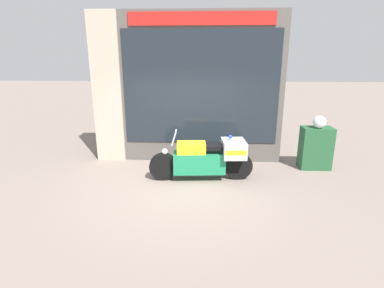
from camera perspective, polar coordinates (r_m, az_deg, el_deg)
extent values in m
plane|color=gray|center=(6.70, -1.85, -8.33)|extent=(60.00, 60.00, 0.00)
cube|color=#56514C|center=(8.13, -0.83, 10.42)|extent=(5.05, 0.40, 3.92)
cube|color=#B2A893|center=(8.56, -15.46, 10.14)|extent=(0.78, 0.55, 3.92)
cube|color=#1E262D|center=(7.90, 1.69, 10.60)|extent=(4.04, 0.02, 2.92)
cube|color=red|center=(7.91, 1.79, 22.82)|extent=(3.64, 0.03, 0.32)
cube|color=slate|center=(8.47, 1.35, -1.01)|extent=(3.82, 0.30, 0.55)
cube|color=silver|center=(8.37, 1.42, 5.50)|extent=(3.82, 0.02, 1.39)
cube|color=beige|center=(8.13, 1.43, 10.08)|extent=(3.82, 0.30, 0.02)
cube|color=#C68E19|center=(8.24, -6.94, 10.33)|extent=(0.18, 0.04, 0.06)
cube|color=#B7B2A8|center=(8.13, 1.43, 10.36)|extent=(0.18, 0.04, 0.06)
cube|color=maroon|center=(8.19, 9.85, 10.17)|extent=(0.18, 0.04, 0.06)
cube|color=red|center=(8.43, -7.63, 1.66)|extent=(0.19, 0.02, 0.27)
cube|color=white|center=(8.31, -1.67, 1.59)|extent=(0.19, 0.03, 0.27)
cube|color=#2866B7|center=(8.29, 4.39, 1.51)|extent=(0.19, 0.03, 0.27)
cube|color=orange|center=(8.36, 10.42, 1.42)|extent=(0.19, 0.03, 0.27)
cylinder|color=black|center=(7.04, -5.49, -4.29)|extent=(0.66, 0.19, 0.65)
cylinder|color=black|center=(7.14, 8.83, -4.13)|extent=(0.66, 0.19, 0.65)
cube|color=#1E8456|center=(7.00, 1.37, -3.53)|extent=(1.23, 0.52, 0.48)
cube|color=yellow|center=(6.88, -0.15, -0.82)|extent=(0.68, 0.44, 0.28)
cube|color=black|center=(6.90, 3.65, -0.56)|extent=(0.72, 0.38, 0.10)
cube|color=#B7B7BC|center=(6.98, 7.92, -0.84)|extent=(0.57, 0.72, 0.38)
cube|color=yellow|center=(6.98, 7.92, -0.84)|extent=(0.52, 0.73, 0.11)
cube|color=#B2BCC6|center=(6.81, -3.45, 1.27)|extent=(0.15, 0.31, 0.32)
sphere|color=white|center=(6.92, -5.21, -1.44)|extent=(0.14, 0.14, 0.14)
sphere|color=blue|center=(6.89, 7.30, 1.38)|extent=(0.09, 0.09, 0.09)
cube|color=#235633|center=(8.30, 22.47, -0.71)|extent=(0.76, 0.46, 1.08)
sphere|color=white|center=(8.06, 23.10, 3.88)|extent=(0.31, 0.31, 0.31)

